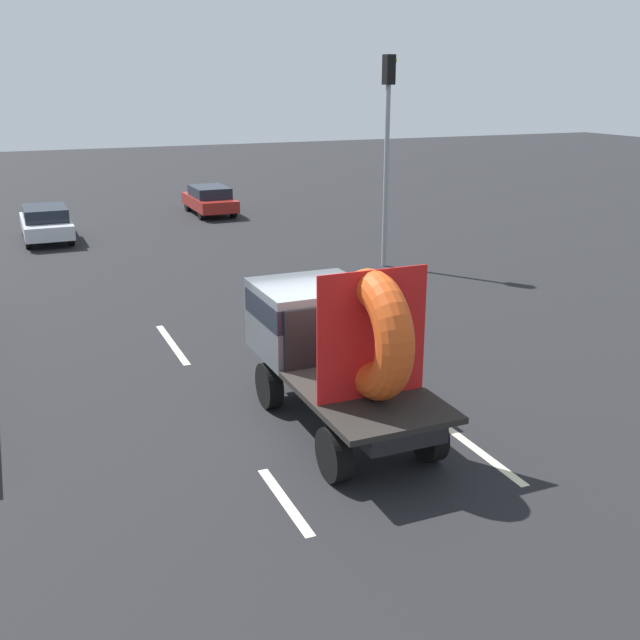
{
  "coord_description": "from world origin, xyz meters",
  "views": [
    {
      "loc": [
        -4.93,
        -11.86,
        6.0
      ],
      "look_at": [
        0.26,
        0.27,
        1.78
      ],
      "focal_mm": 42.34,
      "sensor_mm": 36.0,
      "label": 1
    }
  ],
  "objects": [
    {
      "name": "ground_plane",
      "position": [
        0.0,
        0.0,
        0.0
      ],
      "size": [
        120.0,
        120.0,
        0.0
      ],
      "primitive_type": "plane",
      "color": "black"
    },
    {
      "name": "flatbed_truck",
      "position": [
        0.26,
        -0.24,
        1.6
      ],
      "size": [
        2.02,
        4.84,
        3.2
      ],
      "color": "black",
      "rests_on": "ground_plane"
    },
    {
      "name": "distant_sedan",
      "position": [
        -3.31,
        18.88,
        0.71
      ],
      "size": [
        1.74,
        4.07,
        1.33
      ],
      "color": "black",
      "rests_on": "ground_plane"
    },
    {
      "name": "traffic_light",
      "position": [
        6.77,
        10.02,
        4.31
      ],
      "size": [
        0.42,
        0.36,
        6.73
      ],
      "color": "gray",
      "rests_on": "ground_plane"
    },
    {
      "name": "lane_dash_left_near",
      "position": [
        -1.53,
        -2.57,
        0.0
      ],
      "size": [
        0.16,
        2.04,
        0.01
      ],
      "primitive_type": "cube",
      "rotation": [
        0.0,
        0.0,
        1.57
      ],
      "color": "beige",
      "rests_on": "ground_plane"
    },
    {
      "name": "lane_dash_left_far",
      "position": [
        -1.53,
        5.01,
        0.0
      ],
      "size": [
        0.16,
        2.99,
        0.01
      ],
      "primitive_type": "cube",
      "rotation": [
        0.0,
        0.0,
        1.57
      ],
      "color": "beige",
      "rests_on": "ground_plane"
    },
    {
      "name": "lane_dash_right_near",
      "position": [
        2.05,
        -2.47,
        0.0
      ],
      "size": [
        0.16,
        2.35,
        0.01
      ],
      "primitive_type": "cube",
      "rotation": [
        0.0,
        0.0,
        1.57
      ],
      "color": "beige",
      "rests_on": "ground_plane"
    },
    {
      "name": "lane_dash_right_far",
      "position": [
        2.05,
        5.71,
        0.0
      ],
      "size": [
        0.16,
        2.43,
        0.01
      ],
      "primitive_type": "cube",
      "rotation": [
        0.0,
        0.0,
        1.57
      ],
      "color": "beige",
      "rests_on": "ground_plane"
    },
    {
      "name": "oncoming_car",
      "position": [
        4.1,
        22.2,
        0.69
      ],
      "size": [
        1.7,
        3.97,
        1.29
      ],
      "color": "black",
      "rests_on": "ground_plane"
    }
  ]
}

